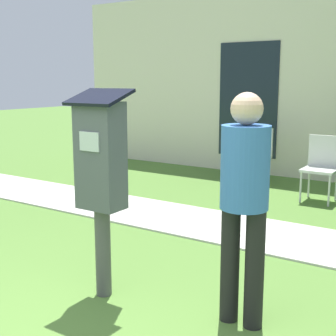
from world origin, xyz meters
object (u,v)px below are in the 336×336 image
person_standing (244,192)px  outdoor_chair_left (256,151)px  parking_meter (101,167)px  outdoor_chair_middle (322,163)px

person_standing → outdoor_chair_left: bearing=146.0°
parking_meter → outdoor_chair_middle: parking_meter is taller
parking_meter → outdoor_chair_middle: size_ratio=1.77×
outdoor_chair_middle → person_standing: bearing=-73.3°
parking_meter → outdoor_chair_left: size_ratio=1.77×
outdoor_chair_left → outdoor_chair_middle: (1.17, -0.49, 0.00)m
parking_meter → person_standing: size_ratio=1.01×
outdoor_chair_left → parking_meter: bearing=-91.9°
parking_meter → person_standing: parking_meter is taller
person_standing → outdoor_chair_left: size_ratio=1.76×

